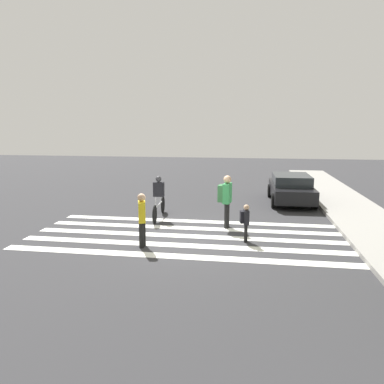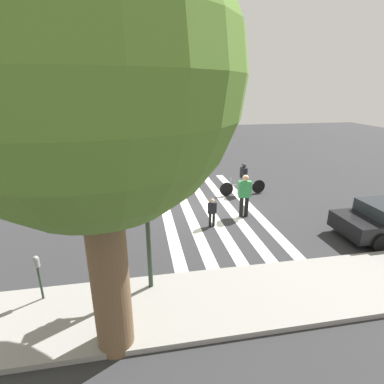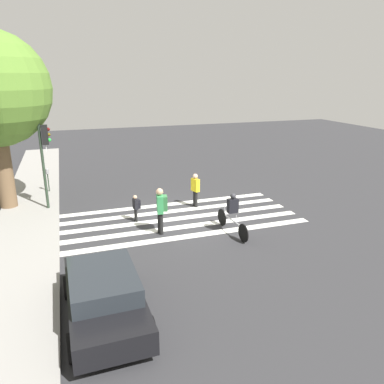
{
  "view_description": "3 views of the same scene",
  "coord_description": "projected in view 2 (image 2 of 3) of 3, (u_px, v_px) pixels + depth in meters",
  "views": [
    {
      "loc": [
        11.48,
        1.97,
        3.52
      ],
      "look_at": [
        -0.49,
        0.13,
        1.37
      ],
      "focal_mm": 35.0,
      "sensor_mm": 36.0,
      "label": 1
    },
    {
      "loc": [
        2.99,
        12.31,
        5.2
      ],
      "look_at": [
        0.85,
        0.66,
        1.03
      ],
      "focal_mm": 28.0,
      "sensor_mm": 36.0,
      "label": 2
    },
    {
      "loc": [
        -14.47,
        4.45,
        5.94
      ],
      "look_at": [
        0.5,
        -0.67,
        0.98
      ],
      "focal_mm": 35.0,
      "sensor_mm": 36.0,
      "label": 3
    }
  ],
  "objects": [
    {
      "name": "cyclist_near_curb",
      "position": [
        243.0,
        178.0,
        15.05
      ],
      "size": [
        2.45,
        0.41,
        1.64
      ],
      "rotation": [
        0.0,
        0.0,
        0.06
      ],
      "color": "black",
      "rests_on": "ground_plane"
    },
    {
      "name": "pedestrian_adult_yellow_jacket",
      "position": [
        244.0,
        192.0,
        12.41
      ],
      "size": [
        0.54,
        0.47,
        1.83
      ],
      "rotation": [
        0.0,
        0.0,
        -0.16
      ],
      "color": "black",
      "rests_on": "ground_plane"
    },
    {
      "name": "pedestrian_adult_blue_shirt",
      "position": [
        177.0,
        183.0,
        14.15
      ],
      "size": [
        0.48,
        0.32,
        1.59
      ],
      "rotation": [
        0.0,
        0.0,
        0.3
      ],
      "color": "black",
      "rests_on": "ground_plane"
    },
    {
      "name": "crosswalk_stripes",
      "position": [
        208.0,
        207.0,
        13.66
      ],
      "size": [
        4.25,
        10.0,
        0.01
      ],
      "color": "silver",
      "rests_on": "ground_plane"
    },
    {
      "name": "parking_meter",
      "position": [
        38.0,
        269.0,
        7.3
      ],
      "size": [
        0.15,
        0.15,
        1.37
      ],
      "color": "#283828",
      "rests_on": "ground_plane"
    },
    {
      "name": "street_tree",
      "position": [
        89.0,
        79.0,
        4.61
      ],
      "size": [
        4.89,
        4.89,
        7.82
      ],
      "color": "brown",
      "rests_on": "ground_plane"
    },
    {
      "name": "traffic_light",
      "position": [
        146.0,
        189.0,
        7.28
      ],
      "size": [
        0.6,
        0.5,
        4.09
      ],
      "color": "#283828",
      "rests_on": "ground_plane"
    },
    {
      "name": "sidewalk_curb",
      "position": [
        262.0,
        294.0,
        7.84
      ],
      "size": [
        36.0,
        2.5,
        0.14
      ],
      "color": "gray",
      "rests_on": "ground_plane"
    },
    {
      "name": "ground_plane",
      "position": [
        208.0,
        208.0,
        13.66
      ],
      "size": [
        60.0,
        60.0,
        0.0
      ],
      "primitive_type": "plane",
      "color": "#2D2D30"
    },
    {
      "name": "pedestrian_child_with_backpack",
      "position": [
        212.0,
        210.0,
        11.63
      ],
      "size": [
        0.34,
        0.3,
        1.16
      ],
      "rotation": [
        0.0,
        0.0,
        0.17
      ],
      "color": "black",
      "rests_on": "ground_plane"
    }
  ]
}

